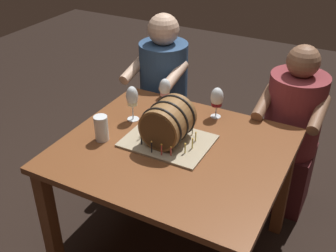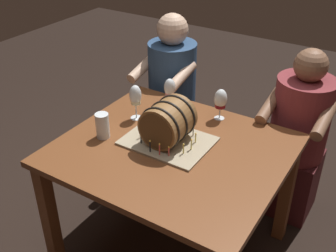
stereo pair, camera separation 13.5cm
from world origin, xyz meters
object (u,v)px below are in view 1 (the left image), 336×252
object	(u,v)px
person_seated_right	(290,136)
dining_table	(173,164)
beer_pint	(101,129)
person_seated_left	(164,102)
barrel_cake	(168,124)
wine_glass_rose	(165,89)
wine_glass_white	(132,98)
wine_glass_red	(217,98)

from	to	relation	value
person_seated_right	dining_table	bearing A→B (deg)	-122.02
dining_table	beer_pint	bearing A→B (deg)	-163.13
beer_pint	person_seated_left	size ratio (longest dim) A/B	0.12
dining_table	beer_pint	size ratio (longest dim) A/B	8.18
barrel_cake	person_seated_left	distance (m)	0.87
beer_pint	person_seated_left	distance (m)	0.90
barrel_cake	person_seated_left	size ratio (longest dim) A/B	0.38
barrel_cake	wine_glass_rose	world-z (taller)	barrel_cake
wine_glass_white	person_seated_left	world-z (taller)	person_seated_left
beer_pint	wine_glass_rose	bearing A→B (deg)	75.59
barrel_cake	beer_pint	xyz separation A→B (m)	(-0.33, -0.15, -0.04)
wine_glass_red	person_seated_right	size ratio (longest dim) A/B	0.16
dining_table	beer_pint	world-z (taller)	beer_pint
barrel_cake	beer_pint	size ratio (longest dim) A/B	3.20
barrel_cake	person_seated_left	world-z (taller)	person_seated_left
barrel_cake	person_seated_right	world-z (taller)	person_seated_right
barrel_cake	wine_glass_rose	xyz separation A→B (m)	(-0.20, 0.34, 0.01)
wine_glass_white	wine_glass_rose	xyz separation A→B (m)	(0.09, 0.22, -0.02)
barrel_cake	wine_glass_red	bearing A→B (deg)	71.91
wine_glass_red	wine_glass_white	bearing A→B (deg)	-148.25
wine_glass_white	beer_pint	xyz separation A→B (m)	(-0.03, -0.26, -0.08)
person_seated_right	person_seated_left	bearing A→B (deg)	180.00
barrel_cake	person_seated_left	xyz separation A→B (m)	(-0.41, 0.71, -0.30)
wine_glass_rose	person_seated_left	world-z (taller)	person_seated_left
person_seated_left	dining_table	bearing A→B (deg)	-57.98
dining_table	wine_glass_rose	distance (m)	0.51
wine_glass_white	beer_pint	size ratio (longest dim) A/B	1.50
beer_pint	person_seated_right	bearing A→B (deg)	45.53
wine_glass_white	person_seated_right	world-z (taller)	person_seated_right
wine_glass_white	person_seated_right	bearing A→B (deg)	36.32
dining_table	wine_glass_rose	bearing A→B (deg)	124.08
barrel_cake	wine_glass_red	world-z (taller)	barrel_cake
dining_table	barrel_cake	bearing A→B (deg)	147.47
beer_pint	wine_glass_white	bearing A→B (deg)	82.86
dining_table	person_seated_right	world-z (taller)	person_seated_right
beer_pint	person_seated_right	xyz separation A→B (m)	(0.84, 0.86, -0.28)
barrel_cake	wine_glass_red	size ratio (longest dim) A/B	2.40
beer_pint	person_seated_left	world-z (taller)	person_seated_left
dining_table	wine_glass_rose	xyz separation A→B (m)	(-0.25, 0.37, 0.24)
person_seated_right	barrel_cake	bearing A→B (deg)	-125.86
person_seated_left	person_seated_right	size ratio (longest dim) A/B	1.05
person_seated_left	barrel_cake	bearing A→B (deg)	-59.74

